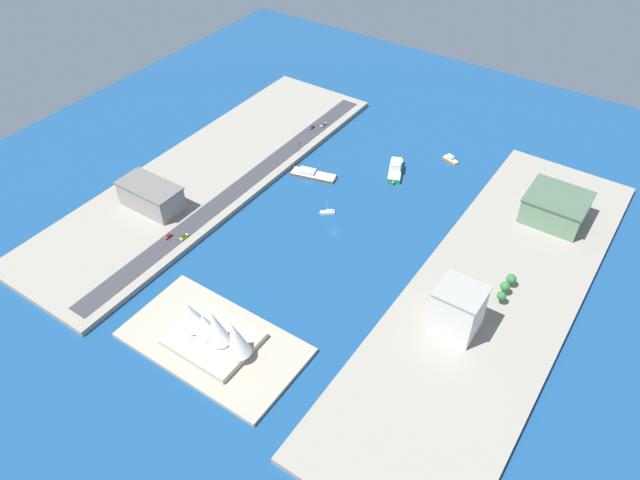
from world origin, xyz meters
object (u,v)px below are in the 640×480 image
(traffic_light_waterfront, at_px, (299,145))
(opera_landmark, at_px, (212,330))
(water_taxi_orange, at_px, (451,159))
(taxi_yellow_cab, at_px, (184,237))
(pickup_red, at_px, (168,236))
(carpark_squat_concrete, at_px, (151,196))
(hotel_broad_white, at_px, (458,310))
(ferry_green_doubledeck, at_px, (395,169))
(terminal_long_green, at_px, (556,207))
(sedan_silver, at_px, (323,125))
(sailboat_small_white, at_px, (328,212))
(hatchback_blue, at_px, (312,127))
(barge_flat_brown, at_px, (312,174))

(traffic_light_waterfront, xyz_separation_m, opera_landmark, (-53.25, 136.86, 1.87))
(water_taxi_orange, relative_size, taxi_yellow_cab, 2.26)
(pickup_red, xyz_separation_m, traffic_light_waterfront, (-9.32, -100.42, 3.39))
(carpark_squat_concrete, bearing_deg, opera_landmark, 150.16)
(pickup_red, relative_size, taxi_yellow_cab, 0.93)
(pickup_red, height_order, taxi_yellow_cab, pickup_red)
(hotel_broad_white, bearing_deg, ferry_green_doubledeck, -49.30)
(water_taxi_orange, bearing_deg, traffic_light_waterfront, 30.59)
(ferry_green_doubledeck, xyz_separation_m, terminal_long_green, (-89.43, -6.36, 7.57))
(taxi_yellow_cab, xyz_separation_m, traffic_light_waterfront, (-2.48, -96.36, 3.42))
(terminal_long_green, relative_size, sedan_silver, 5.92)
(traffic_light_waterfront, bearing_deg, ferry_green_doubledeck, -163.52)
(sailboat_small_white, height_order, opera_landmark, opera_landmark)
(hotel_broad_white, relative_size, terminal_long_green, 0.76)
(hatchback_blue, xyz_separation_m, opera_landmark, (-62.27, 162.57, 5.30))
(water_taxi_orange, height_order, hatchback_blue, hatchback_blue)
(pickup_red, bearing_deg, ferry_green_doubledeck, -119.26)
(hotel_broad_white, relative_size, hatchback_blue, 4.87)
(sailboat_small_white, distance_m, terminal_long_green, 117.83)
(ferry_green_doubledeck, bearing_deg, terminal_long_green, -175.93)
(sailboat_small_white, distance_m, water_taxi_orange, 88.93)
(sedan_silver, distance_m, traffic_light_waterfront, 33.07)
(hatchback_blue, bearing_deg, water_taxi_orange, -166.89)
(water_taxi_orange, bearing_deg, hotel_broad_white, 115.28)
(sailboat_small_white, distance_m, carpark_squat_concrete, 93.68)
(barge_flat_brown, xyz_separation_m, pickup_red, (27.35, 87.42, 2.63))
(carpark_squat_concrete, bearing_deg, pickup_red, 151.14)
(taxi_yellow_cab, xyz_separation_m, hatchback_blue, (6.54, -122.07, -0.01))
(traffic_light_waterfront, bearing_deg, sedan_silver, -81.88)
(ferry_green_doubledeck, distance_m, taxi_yellow_cab, 127.38)
(carpark_squat_concrete, height_order, taxi_yellow_cab, carpark_squat_concrete)
(ferry_green_doubledeck, height_order, carpark_squat_concrete, carpark_squat_concrete)
(traffic_light_waterfront, bearing_deg, hatchback_blue, -70.66)
(barge_flat_brown, relative_size, terminal_long_green, 0.91)
(water_taxi_orange, xyz_separation_m, hatchback_blue, (86.69, 20.20, 2.58))
(ferry_green_doubledeck, bearing_deg, barge_flat_brown, 37.78)
(water_taxi_orange, height_order, sedan_silver, sedan_silver)
(hotel_broad_white, bearing_deg, traffic_light_waterfront, -28.87)
(barge_flat_brown, distance_m, opera_landmark, 129.01)
(ferry_green_doubledeck, distance_m, water_taxi_orange, 36.27)
(hatchback_blue, xyz_separation_m, traffic_light_waterfront, (-9.02, 25.71, 3.43))
(sailboat_small_white, bearing_deg, carpark_squat_concrete, 32.53)
(sailboat_small_white, bearing_deg, ferry_green_doubledeck, -102.49)
(ferry_green_doubledeck, relative_size, traffic_light_waterfront, 3.69)
(taxi_yellow_cab, relative_size, opera_landmark, 0.12)
(hotel_broad_white, distance_m, taxi_yellow_cab, 139.02)
(water_taxi_orange, bearing_deg, barge_flat_brown, 44.64)
(opera_landmark, bearing_deg, terminal_long_green, -120.04)
(sedan_silver, distance_m, hatchback_blue, 8.12)
(ferry_green_doubledeck, xyz_separation_m, traffic_light_waterfront, (56.28, 16.65, 4.66))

